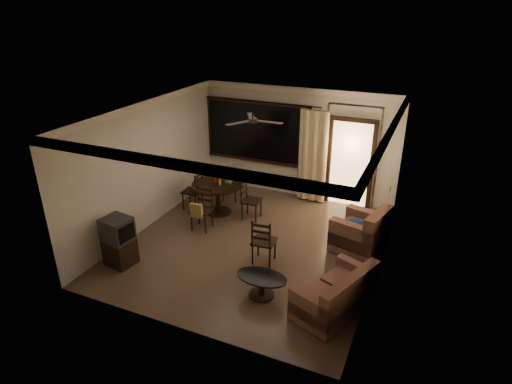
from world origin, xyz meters
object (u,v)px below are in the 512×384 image
at_px(dining_chair_west, 193,198).
at_px(tv_cabinet, 119,241).
at_px(dining_table, 218,190).
at_px(dining_chair_east, 251,207).
at_px(armchair, 362,234).
at_px(coffee_table, 262,283).
at_px(dining_chair_north, 232,189).
at_px(dining_chair_south, 202,216).
at_px(sofa, 337,296).
at_px(side_chair, 264,249).

height_order(dining_chair_west, tv_cabinet, tv_cabinet).
height_order(dining_table, dining_chair_west, dining_table).
xyz_separation_m(dining_chair_west, dining_chair_east, (1.51, 0.08, 0.00)).
bearing_deg(tv_cabinet, dining_chair_east, 69.01).
bearing_deg(armchair, coffee_table, -106.42).
height_order(dining_chair_north, coffee_table, dining_chair_north).
xyz_separation_m(dining_chair_west, dining_chair_south, (0.72, -0.81, 0.02)).
distance_m(tv_cabinet, coffee_table, 2.89).
relative_size(dining_chair_north, coffee_table, 1.06).
xyz_separation_m(tv_cabinet, coffee_table, (2.87, 0.18, -0.23)).
bearing_deg(dining_table, tv_cabinet, -104.40).
relative_size(dining_chair_east, coffee_table, 1.06).
height_order(dining_chair_east, sofa, dining_chair_east).
distance_m(sofa, coffee_table, 1.28).
height_order(dining_table, side_chair, dining_table).
height_order(armchair, coffee_table, armchair).
distance_m(tv_cabinet, side_chair, 2.76).
relative_size(dining_chair_west, sofa, 0.59).
xyz_separation_m(armchair, coffee_table, (-1.28, -2.15, -0.12)).
xyz_separation_m(dining_chair_north, sofa, (3.50, -3.18, 0.02)).
bearing_deg(armchair, dining_chair_north, 176.30).
bearing_deg(coffee_table, tv_cabinet, -176.47).
xyz_separation_m(dining_chair_east, dining_chair_south, (-0.79, -0.90, 0.02)).
bearing_deg(dining_chair_north, dining_chair_west, 49.48).
height_order(dining_chair_east, side_chair, side_chair).
bearing_deg(side_chair, dining_table, -45.18).
xyz_separation_m(dining_chair_south, dining_chair_north, (-0.08, 1.64, -0.02)).
bearing_deg(armchair, dining_chair_west, -169.99).
bearing_deg(dining_chair_east, side_chair, -151.06).
bearing_deg(side_chair, coffee_table, 105.92).
bearing_deg(dining_chair_south, dining_chair_east, 45.70).
relative_size(dining_chair_east, dining_chair_south, 1.00).
xyz_separation_m(dining_table, side_chair, (1.81, -1.54, -0.31)).
bearing_deg(dining_table, dining_chair_west, -176.39).
bearing_deg(dining_chair_west, side_chair, 56.14).
height_order(dining_table, armchair, dining_table).
bearing_deg(dining_chair_west, dining_chair_north, 139.48).
xyz_separation_m(dining_chair_west, coffee_table, (2.86, -2.47, -0.02)).
relative_size(dining_chair_west, tv_cabinet, 0.97).
bearing_deg(dining_table, dining_chair_north, 92.97).
distance_m(dining_chair_west, armchair, 4.16).
height_order(dining_chair_south, dining_chair_north, same).
height_order(dining_chair_south, coffee_table, dining_chair_south).
distance_m(tv_cabinet, sofa, 4.16).
distance_m(dining_table, dining_chair_east, 0.89).
xyz_separation_m(dining_chair_north, tv_cabinet, (-0.65, -3.47, 0.21)).
bearing_deg(tv_cabinet, dining_chair_north, 87.60).
relative_size(dining_chair_east, tv_cabinet, 0.97).
bearing_deg(coffee_table, side_chair, 110.76).
relative_size(dining_chair_east, sofa, 0.59).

